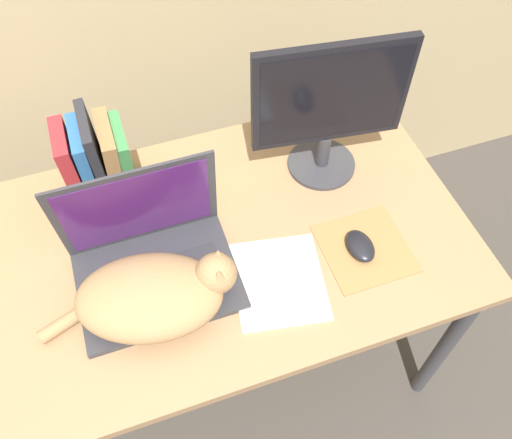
% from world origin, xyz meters
% --- Properties ---
extents(desk, '(1.29, 0.75, 0.73)m').
position_xyz_m(desk, '(0.00, 0.38, 0.66)').
color(desk, '#93704C').
rests_on(desk, ground_plane).
extents(laptop, '(0.37, 0.28, 0.29)m').
position_xyz_m(laptop, '(-0.16, 0.34, 0.79)').
color(laptop, '#2D2D33').
rests_on(laptop, desk).
extents(cat, '(0.46, 0.30, 0.14)m').
position_xyz_m(cat, '(-0.17, 0.24, 0.79)').
color(cat, '#99754C').
rests_on(cat, desk).
extents(external_monitor, '(0.39, 0.19, 0.40)m').
position_xyz_m(external_monitor, '(0.36, 0.52, 0.95)').
color(external_monitor, '#333338').
rests_on(external_monitor, desk).
extents(mousepad, '(0.21, 0.21, 0.00)m').
position_xyz_m(mousepad, '(0.35, 0.23, 0.73)').
color(mousepad, olive).
rests_on(mousepad, desk).
extents(computer_mouse, '(0.06, 0.10, 0.03)m').
position_xyz_m(computer_mouse, '(0.34, 0.23, 0.75)').
color(computer_mouse, black).
rests_on(computer_mouse, mousepad).
extents(book_row, '(0.17, 0.16, 0.25)m').
position_xyz_m(book_row, '(-0.22, 0.63, 0.84)').
color(book_row, maroon).
rests_on(book_row, desk).
extents(notepad, '(0.25, 0.27, 0.01)m').
position_xyz_m(notepad, '(0.12, 0.22, 0.74)').
color(notepad, silver).
rests_on(notepad, desk).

